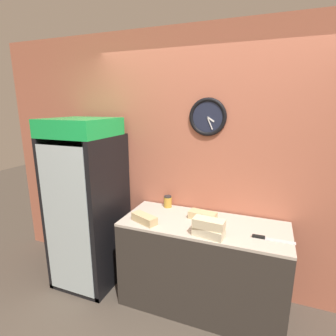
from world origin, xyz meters
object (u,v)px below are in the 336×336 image
sandwich_stack_bottom (209,232)px  beverage_cooler (90,195)px  sandwich_flat_left (144,219)px  sandwich_stack_middle (209,224)px  chefs_knife (267,238)px  condiment_jar (168,201)px  sandwich_flat_right (203,215)px

sandwich_stack_bottom → beverage_cooler: bearing=170.1°
beverage_cooler → sandwich_flat_left: bearing=-14.2°
sandwich_stack_middle → chefs_knife: (0.46, 0.13, -0.11)m
sandwich_flat_left → sandwich_stack_bottom: bearing=-4.5°
sandwich_stack_bottom → chefs_knife: size_ratio=0.83×
beverage_cooler → chefs_knife: (1.84, -0.11, -0.11)m
sandwich_stack_middle → condiment_jar: sandwich_stack_middle is taller
sandwich_flat_right → chefs_knife: bearing=-18.1°
beverage_cooler → sandwich_flat_right: beverage_cooler is taller
sandwich_stack_middle → beverage_cooler: bearing=170.1°
beverage_cooler → sandwich_stack_middle: (1.38, -0.24, 0.00)m
beverage_cooler → condiment_jar: size_ratio=14.50×
chefs_knife → condiment_jar: condiment_jar is taller
sandwich_stack_middle → chefs_knife: sandwich_stack_middle is taller
sandwich_stack_middle → chefs_knife: bearing=15.6°
chefs_knife → sandwich_stack_bottom: bearing=-164.4°
sandwich_stack_bottom → chefs_knife: sandwich_stack_bottom is taller
sandwich_stack_bottom → condiment_jar: (-0.56, 0.48, 0.02)m
chefs_knife → condiment_jar: (-1.02, 0.35, 0.05)m
sandwich_flat_left → chefs_knife: bearing=4.3°
sandwich_stack_middle → sandwich_stack_bottom: bearing=180.0°
sandwich_stack_bottom → chefs_knife: (0.46, 0.13, -0.03)m
sandwich_stack_middle → condiment_jar: 0.74m
sandwich_stack_bottom → condiment_jar: 0.74m
beverage_cooler → sandwich_flat_right: 1.25m
sandwich_flat_left → sandwich_flat_right: size_ratio=1.04×
sandwich_stack_bottom → sandwich_flat_left: (-0.62, 0.05, -0.00)m
beverage_cooler → sandwich_stack_middle: bearing=-9.9°
chefs_knife → sandwich_flat_right: bearing=161.9°
beverage_cooler → sandwich_stack_bottom: size_ratio=6.57×
beverage_cooler → condiment_jar: bearing=16.6°
sandwich_stack_middle → sandwich_flat_right: sandwich_stack_middle is taller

